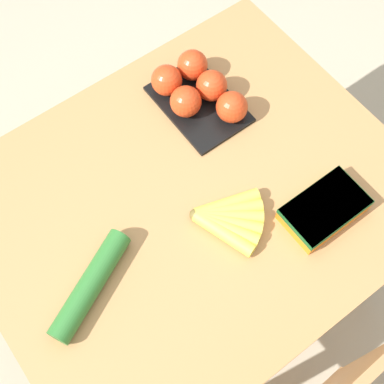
{
  "coord_description": "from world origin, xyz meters",
  "views": [
    {
      "loc": [
        0.34,
        0.46,
        1.95
      ],
      "look_at": [
        0.0,
        0.0,
        0.78
      ],
      "focal_mm": 50.0,
      "sensor_mm": 36.0,
      "label": 1
    }
  ],
  "objects_px": {
    "tomato_pack": "(198,90)",
    "carrot_bag": "(324,209)",
    "banana_bunch": "(227,219)",
    "cucumber_near": "(90,285)"
  },
  "relations": [
    {
      "from": "tomato_pack",
      "to": "carrot_bag",
      "type": "distance_m",
      "value": 0.46
    },
    {
      "from": "banana_bunch",
      "to": "cucumber_near",
      "type": "height_order",
      "value": "cucumber_near"
    },
    {
      "from": "banana_bunch",
      "to": "carrot_bag",
      "type": "relative_size",
      "value": 0.88
    },
    {
      "from": "banana_bunch",
      "to": "carrot_bag",
      "type": "bearing_deg",
      "value": 148.66
    },
    {
      "from": "banana_bunch",
      "to": "carrot_bag",
      "type": "xyz_separation_m",
      "value": [
        -0.2,
        0.12,
        0.01
      ]
    },
    {
      "from": "carrot_bag",
      "to": "cucumber_near",
      "type": "xyz_separation_m",
      "value": [
        0.55,
        -0.18,
        0.0
      ]
    },
    {
      "from": "carrot_bag",
      "to": "cucumber_near",
      "type": "relative_size",
      "value": 0.76
    },
    {
      "from": "banana_bunch",
      "to": "carrot_bag",
      "type": "distance_m",
      "value": 0.24
    },
    {
      "from": "banana_bunch",
      "to": "carrot_bag",
      "type": "height_order",
      "value": "carrot_bag"
    },
    {
      "from": "tomato_pack",
      "to": "cucumber_near",
      "type": "relative_size",
      "value": 1.0
    }
  ]
}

